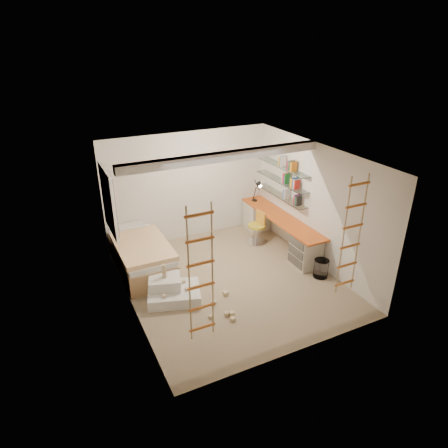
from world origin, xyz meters
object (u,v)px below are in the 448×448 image
bed (142,255)px  play_platform (172,290)px  desk (279,230)px  swivel_chair (257,232)px

bed → play_platform: (0.21, -1.27, -0.16)m
bed → play_platform: size_ratio=1.74×
desk → play_platform: (-2.98, -0.90, -0.24)m
desk → swivel_chair: bearing=142.0°
bed → swivel_chair: swivel_chair is taller
desk → swivel_chair: swivel_chair is taller
play_platform → desk: bearing=16.9°
swivel_chair → play_platform: swivel_chair is taller
desk → bed: bearing=173.5°
desk → play_platform: bearing=-163.1°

